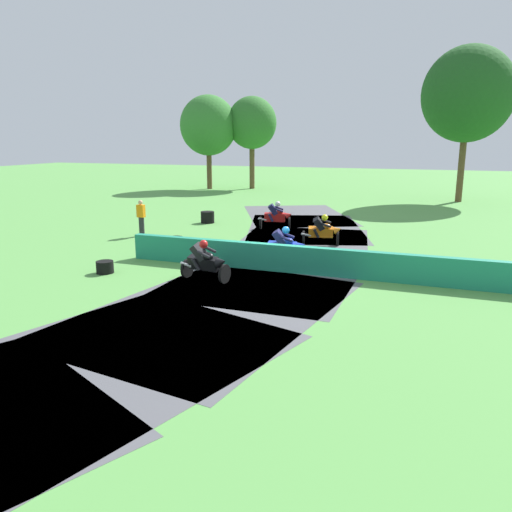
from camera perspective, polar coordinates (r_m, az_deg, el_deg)
The scene contains 15 objects.
ground_plane at distance 16.87m, azimuth 2.35°, elevation -1.68°, with size 120.00×120.00×0.00m, color #569947.
track_asphalt at distance 17.29m, azimuth -1.65°, elevation -1.29°, with size 10.35×34.46×0.01m.
safety_barrier at distance 15.99m, azimuth 20.95°, elevation -1.73°, with size 0.30×21.55×0.90m, color #1E8466.
motorcycle_lead_black at distance 15.55m, azimuth -5.76°, elevation -0.60°, with size 1.70×0.97×1.43m.
motorcycle_chase_blue at distance 17.59m, azimuth 3.23°, elevation 1.13°, with size 1.68×0.83×1.43m.
motorcycle_trailing_orange at distance 20.85m, azimuth 7.55°, elevation 2.88°, with size 1.72×1.08×1.42m.
motorcycle_fourth_red at distance 24.44m, azimuth 2.32°, elevation 4.56°, with size 1.70×1.01×1.42m.
tire_stack_mid_a at distance 17.26m, azimuth -16.74°, elevation -1.21°, with size 0.56×0.56×0.40m.
tire_stack_mid_b at distance 20.85m, azimuth -9.14°, elevation 1.61°, with size 0.64×0.64×0.40m.
tire_stack_far at distance 26.49m, azimuth -5.51°, elevation 4.40°, with size 0.70×0.70×0.60m.
track_marshal at distance 23.30m, azimuth -12.87°, elevation 4.21°, with size 0.34×0.24×1.63m.
traffic_cone at distance 17.99m, azimuth 21.16°, elevation -0.91°, with size 0.28×0.28×0.44m, color orange.
tree_far_left at distance 37.91m, azimuth 22.87°, elevation 16.50°, with size 6.01×6.01×10.34m.
tree_far_right at distance 44.48m, azimuth -0.46°, elevation 14.81°, with size 4.20×4.20×7.81m.
tree_mid_rise at distance 44.40m, azimuth -5.41°, elevation 14.49°, with size 4.81×4.81×7.91m.
Camera 1 is at (4.75, -15.60, 4.33)m, focal length 35.32 mm.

